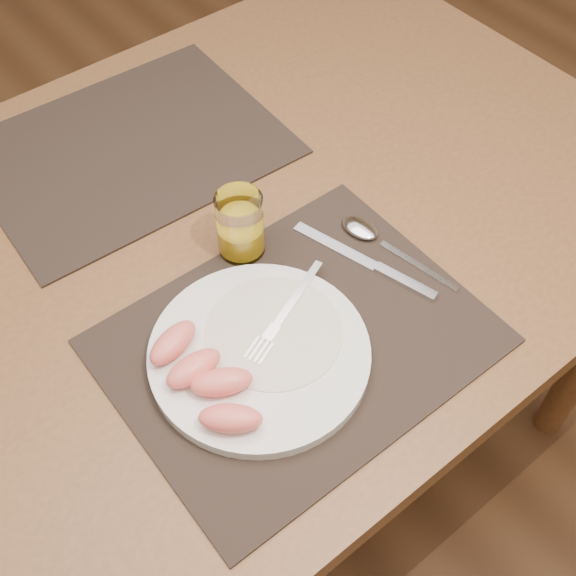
{
  "coord_description": "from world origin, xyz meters",
  "views": [
    {
      "loc": [
        -0.33,
        -0.6,
        1.5
      ],
      "look_at": [
        0.03,
        -0.16,
        0.77
      ],
      "focal_mm": 45.0,
      "sensor_mm": 36.0,
      "label": 1
    }
  ],
  "objects_px": {
    "plate": "(259,354)",
    "fork": "(281,319)",
    "table": "(208,273)",
    "placemat_far": "(129,148)",
    "spoon": "(369,233)",
    "knife": "(376,267)",
    "juice_glass": "(240,228)",
    "placemat_near": "(297,341)"
  },
  "relations": [
    {
      "from": "knife",
      "to": "juice_glass",
      "type": "xyz_separation_m",
      "value": [
        -0.12,
        0.14,
        0.04
      ]
    },
    {
      "from": "placemat_near",
      "to": "knife",
      "type": "relative_size",
      "value": 2.09
    },
    {
      "from": "placemat_far",
      "to": "fork",
      "type": "distance_m",
      "value": 0.41
    },
    {
      "from": "placemat_near",
      "to": "placemat_far",
      "type": "height_order",
      "value": "same"
    },
    {
      "from": "fork",
      "to": "spoon",
      "type": "height_order",
      "value": "fork"
    },
    {
      "from": "placemat_near",
      "to": "plate",
      "type": "distance_m",
      "value": 0.05
    },
    {
      "from": "knife",
      "to": "juice_glass",
      "type": "relative_size",
      "value": 2.25
    },
    {
      "from": "placemat_near",
      "to": "placemat_far",
      "type": "distance_m",
      "value": 0.44
    },
    {
      "from": "plate",
      "to": "fork",
      "type": "relative_size",
      "value": 1.61
    },
    {
      "from": "juice_glass",
      "to": "placemat_near",
      "type": "bearing_deg",
      "value": -102.15
    },
    {
      "from": "placemat_far",
      "to": "spoon",
      "type": "xyz_separation_m",
      "value": [
        0.17,
        -0.37,
        0.01
      ]
    },
    {
      "from": "table",
      "to": "plate",
      "type": "distance_m",
      "value": 0.24
    },
    {
      "from": "table",
      "to": "placemat_near",
      "type": "relative_size",
      "value": 3.11
    },
    {
      "from": "placemat_far",
      "to": "juice_glass",
      "type": "xyz_separation_m",
      "value": [
        0.01,
        -0.28,
        0.04
      ]
    },
    {
      "from": "spoon",
      "to": "plate",
      "type": "bearing_deg",
      "value": -164.83
    },
    {
      "from": "placemat_near",
      "to": "placemat_far",
      "type": "bearing_deg",
      "value": 87.31
    },
    {
      "from": "table",
      "to": "fork",
      "type": "bearing_deg",
      "value": -93.36
    },
    {
      "from": "fork",
      "to": "juice_glass",
      "type": "relative_size",
      "value": 1.75
    },
    {
      "from": "fork",
      "to": "knife",
      "type": "distance_m",
      "value": 0.16
    },
    {
      "from": "placemat_far",
      "to": "spoon",
      "type": "bearing_deg",
      "value": -65.69
    },
    {
      "from": "knife",
      "to": "spoon",
      "type": "relative_size",
      "value": 1.12
    },
    {
      "from": "fork",
      "to": "knife",
      "type": "relative_size",
      "value": 0.78
    },
    {
      "from": "knife",
      "to": "spoon",
      "type": "xyz_separation_m",
      "value": [
        0.03,
        0.05,
        0.0
      ]
    },
    {
      "from": "placemat_near",
      "to": "fork",
      "type": "xyz_separation_m",
      "value": [
        -0.0,
        0.03,
        0.02
      ]
    },
    {
      "from": "table",
      "to": "placemat_far",
      "type": "xyz_separation_m",
      "value": [
        0.01,
        0.22,
        0.09
      ]
    },
    {
      "from": "placemat_far",
      "to": "knife",
      "type": "relative_size",
      "value": 2.09
    },
    {
      "from": "fork",
      "to": "spoon",
      "type": "xyz_separation_m",
      "value": [
        0.19,
        0.05,
        -0.01
      ]
    },
    {
      "from": "plate",
      "to": "spoon",
      "type": "height_order",
      "value": "plate"
    },
    {
      "from": "spoon",
      "to": "juice_glass",
      "type": "height_order",
      "value": "juice_glass"
    },
    {
      "from": "plate",
      "to": "juice_glass",
      "type": "distance_m",
      "value": 0.18
    },
    {
      "from": "spoon",
      "to": "placemat_near",
      "type": "bearing_deg",
      "value": -158.57
    },
    {
      "from": "fork",
      "to": "plate",
      "type": "bearing_deg",
      "value": -158.36
    },
    {
      "from": "placemat_far",
      "to": "fork",
      "type": "height_order",
      "value": "fork"
    },
    {
      "from": "table",
      "to": "spoon",
      "type": "bearing_deg",
      "value": -39.46
    },
    {
      "from": "spoon",
      "to": "fork",
      "type": "bearing_deg",
      "value": -166.56
    },
    {
      "from": "placemat_near",
      "to": "plate",
      "type": "xyz_separation_m",
      "value": [
        -0.05,
        0.01,
        0.01
      ]
    },
    {
      "from": "plate",
      "to": "knife",
      "type": "xyz_separation_m",
      "value": [
        0.21,
        0.02,
        -0.01
      ]
    },
    {
      "from": "plate",
      "to": "knife",
      "type": "height_order",
      "value": "plate"
    },
    {
      "from": "placemat_near",
      "to": "spoon",
      "type": "height_order",
      "value": "spoon"
    },
    {
      "from": "placemat_near",
      "to": "knife",
      "type": "height_order",
      "value": "knife"
    },
    {
      "from": "table",
      "to": "juice_glass",
      "type": "distance_m",
      "value": 0.14
    },
    {
      "from": "placemat_far",
      "to": "knife",
      "type": "xyz_separation_m",
      "value": [
        0.13,
        -0.42,
        0.0
      ]
    }
  ]
}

